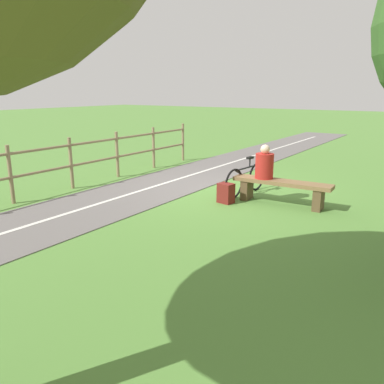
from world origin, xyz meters
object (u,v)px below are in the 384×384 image
at_px(bicycle, 246,179).
at_px(bench, 281,188).
at_px(person_seated, 264,165).
at_px(backpack, 226,193).

bearing_deg(bicycle, bench, 77.39).
height_order(bench, bicycle, bicycle).
relative_size(person_seated, backpack, 1.70).
xyz_separation_m(bench, bicycle, (0.96, -0.34, -0.00)).
bearing_deg(person_seated, bench, -180.00).
bearing_deg(backpack, bicycle, -92.98).
bearing_deg(bicycle, backpack, 3.67).
xyz_separation_m(bicycle, backpack, (0.04, 0.85, -0.15)).
relative_size(bench, backpack, 4.90).
distance_m(bench, bicycle, 1.02).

